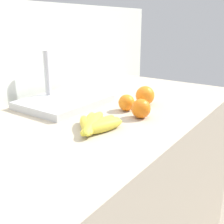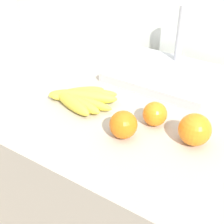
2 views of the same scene
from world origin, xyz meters
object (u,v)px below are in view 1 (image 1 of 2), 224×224
object	(u,v)px
orange_right	(141,109)
orange_front	(145,95)
banana_bunch	(95,124)
orange_back_left	(127,103)
sink_basin	(64,101)

from	to	relation	value
orange_right	orange_front	xyz separation A→B (m)	(0.16, 0.07, 0.00)
banana_bunch	orange_front	size ratio (longest dim) A/B	2.61
orange_back_left	sink_basin	xyz separation A→B (m)	(-0.09, 0.26, -0.01)
orange_right	orange_back_left	bearing A→B (deg)	64.48
orange_back_left	banana_bunch	bearing A→B (deg)	-173.16
orange_right	sink_basin	bearing A→B (deg)	97.36
orange_front	sink_basin	xyz separation A→B (m)	(-0.21, 0.28, -0.02)
orange_right	orange_front	size ratio (longest dim) A/B	0.89
orange_right	orange_back_left	size ratio (longest dim) A/B	1.09
sink_basin	orange_front	bearing A→B (deg)	-53.70
orange_right	sink_basin	world-z (taller)	sink_basin
sink_basin	orange_back_left	bearing A→B (deg)	-71.20
orange_front	orange_back_left	size ratio (longest dim) A/B	1.23
banana_bunch	sink_basin	bearing A→B (deg)	63.28
sink_basin	banana_bunch	bearing A→B (deg)	-116.72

